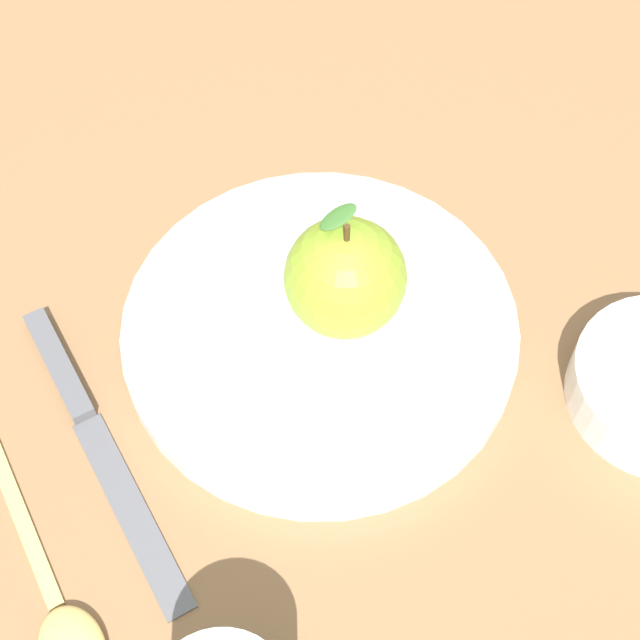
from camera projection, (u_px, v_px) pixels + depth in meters
The scene contains 5 objects.
ground_plane at pixel (318, 363), 0.60m from camera, with size 2.40×2.40×0.00m, color olive.
dinner_plate at pixel (320, 329), 0.60m from camera, with size 0.25×0.25×0.02m.
apple at pixel (345, 277), 0.57m from camera, with size 0.07×0.07×0.09m.
knife at pixel (88, 424), 0.57m from camera, with size 0.22×0.02×0.01m.
spoon at pixel (59, 613), 0.51m from camera, with size 0.18×0.03×0.01m.
Camera 1 is at (-0.27, 0.15, 0.52)m, focal length 53.89 mm.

